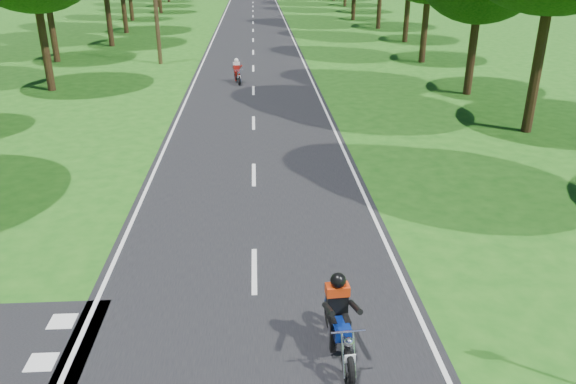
{
  "coord_description": "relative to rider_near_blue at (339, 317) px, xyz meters",
  "views": [
    {
      "loc": [
        0.13,
        -9.11,
        6.77
      ],
      "look_at": [
        0.89,
        4.0,
        1.1
      ],
      "focal_mm": 35.0,
      "sensor_mm": 36.0,
      "label": 1
    }
  ],
  "objects": [
    {
      "name": "ground",
      "position": [
        -1.51,
        0.95,
        -0.8
      ],
      "size": [
        160.0,
        160.0,
        0.0
      ],
      "primitive_type": "plane",
      "color": "#1B5212",
      "rests_on": "ground"
    },
    {
      "name": "main_road",
      "position": [
        -1.51,
        50.95,
        -0.79
      ],
      "size": [
        7.0,
        140.0,
        0.02
      ],
      "primitive_type": "cube",
      "color": "black",
      "rests_on": "ground"
    },
    {
      "name": "rider_near_blue",
      "position": [
        0.0,
        0.0,
        0.0
      ],
      "size": [
        0.76,
        1.92,
        1.56
      ],
      "primitive_type": null,
      "rotation": [
        0.0,
        0.0,
        0.07
      ],
      "color": "navy",
      "rests_on": "main_road"
    },
    {
      "name": "rider_far_red",
      "position": [
        -2.39,
        22.86,
        -0.12
      ],
      "size": [
        0.79,
        1.65,
        1.32
      ],
      "primitive_type": null,
      "rotation": [
        0.0,
        0.0,
        0.17
      ],
      "color": "#9E150C",
      "rests_on": "main_road"
    },
    {
      "name": "road_markings",
      "position": [
        -1.65,
        49.08,
        -0.78
      ],
      "size": [
        7.4,
        140.0,
        0.01
      ],
      "color": "silver",
      "rests_on": "main_road"
    }
  ]
}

